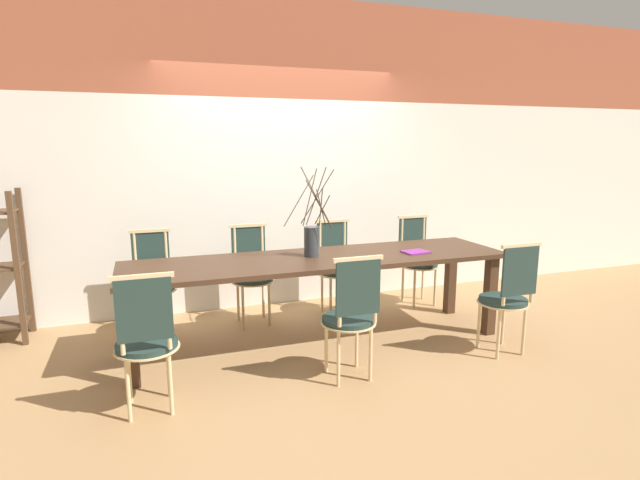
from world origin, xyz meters
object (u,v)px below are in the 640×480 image
Objects in this scene: dining_table at (320,267)px; chair_near_center at (508,294)px; chair_far_center at (336,264)px; book_stack at (416,252)px; vase_centerpiece at (312,239)px.

chair_near_center is (1.37, -0.73, -0.17)m from dining_table.
chair_far_center is at bearing 122.64° from chair_near_center.
dining_table is at bearing 59.22° from chair_far_center.
chair_far_center reaches higher than book_stack.
chair_far_center is at bearing 117.04° from book_stack.
chair_far_center is 1.24× the size of vase_centerpiece.
vase_centerpiece is (-1.43, 0.79, 0.41)m from chair_near_center.
book_stack is (0.87, -0.11, 0.10)m from dining_table.
chair_near_center and chair_far_center have the same top height.
book_stack is at bearing -7.25° from dining_table.
chair_near_center is 1.00× the size of chair_far_center.
chair_near_center is 1.24× the size of vase_centerpiece.
chair_near_center is at bearing 122.64° from chair_far_center.
chair_far_center is (-0.94, 1.46, 0.00)m from chair_near_center.
dining_table is at bearing 172.75° from book_stack.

